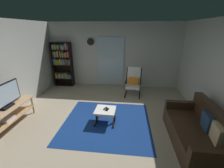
% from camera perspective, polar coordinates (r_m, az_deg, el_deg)
% --- Properties ---
extents(ground_plane, '(7.02, 7.02, 0.00)m').
position_cam_1_polar(ground_plane, '(3.90, -3.69, -15.94)').
color(ground_plane, tan).
extents(wall_back, '(5.60, 0.06, 2.60)m').
position_cam_1_polar(wall_back, '(6.08, 0.75, 11.18)').
color(wall_back, beige).
rests_on(wall_back, ground).
extents(glass_door_panel, '(1.10, 0.01, 2.00)m').
position_cam_1_polar(glass_door_panel, '(6.08, -0.62, 8.78)').
color(glass_door_panel, silver).
extents(area_rug, '(2.27, 2.07, 0.01)m').
position_cam_1_polar(area_rug, '(4.00, -2.09, -14.68)').
color(area_rug, navy).
rests_on(area_rug, ground).
extents(tv_stand, '(0.51, 1.36, 0.54)m').
position_cam_1_polar(tv_stand, '(4.49, -35.82, -9.57)').
color(tv_stand, tan).
rests_on(tv_stand, ground).
extents(television, '(0.20, 0.98, 0.59)m').
position_cam_1_polar(television, '(4.31, -36.95, -4.08)').
color(television, black).
rests_on(television, tv_stand).
extents(bookshelf_near_tv, '(0.79, 0.30, 1.84)m').
position_cam_1_polar(bookshelf_near_tv, '(6.48, -18.87, 8.16)').
color(bookshelf_near_tv, black).
rests_on(bookshelf_near_tv, ground).
extents(leather_sofa, '(0.87, 1.73, 0.85)m').
position_cam_1_polar(leather_sofa, '(3.68, 30.81, -15.98)').
color(leather_sofa, '#392516').
rests_on(leather_sofa, ground).
extents(lounge_armchair, '(0.62, 0.70, 1.02)m').
position_cam_1_polar(lounge_armchair, '(5.39, 8.45, 1.24)').
color(lounge_armchair, black).
rests_on(lounge_armchair, ground).
extents(ottoman, '(0.54, 0.50, 0.38)m').
position_cam_1_polar(ottoman, '(3.83, -2.70, -10.91)').
color(ottoman, white).
rests_on(ottoman, ground).
extents(tv_remote, '(0.10, 0.15, 0.02)m').
position_cam_1_polar(tv_remote, '(3.83, -2.67, -9.61)').
color(tv_remote, black).
rests_on(tv_remote, ottoman).
extents(cell_phone, '(0.10, 0.15, 0.01)m').
position_cam_1_polar(cell_phone, '(3.78, -1.96, -10.08)').
color(cell_phone, black).
rests_on(cell_phone, ottoman).
extents(wall_clock, '(0.29, 0.03, 0.29)m').
position_cam_1_polar(wall_clock, '(6.10, -8.45, 16.21)').
color(wall_clock, silver).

